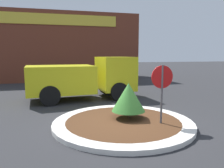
{
  "coord_description": "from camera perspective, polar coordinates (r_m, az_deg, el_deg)",
  "views": [
    {
      "loc": [
        -2.19,
        -6.9,
        2.38
      ],
      "look_at": [
        0.15,
        2.07,
        1.14
      ],
      "focal_mm": 35.0,
      "sensor_mm": 36.0,
      "label": 1
    }
  ],
  "objects": [
    {
      "name": "island_shrub",
      "position": [
        7.69,
        4.33,
        -3.43
      ],
      "size": [
        1.18,
        1.18,
        1.26
      ],
      "color": "brown",
      "rests_on": "traffic_island"
    },
    {
      "name": "stop_sign",
      "position": [
        7.22,
        12.92,
        -0.1
      ],
      "size": [
        0.75,
        0.07,
        2.06
      ],
      "color": "#4C4C51",
      "rests_on": "ground_plane"
    },
    {
      "name": "ground_plane",
      "position": [
        7.62,
        2.88,
        -10.56
      ],
      "size": [
        120.0,
        120.0,
        0.0
      ],
      "primitive_type": "plane",
      "color": "#2D2D30"
    },
    {
      "name": "storefront_building",
      "position": [
        22.58,
        -14.39,
        9.18
      ],
      "size": [
        15.08,
        6.07,
        6.16
      ],
      "color": "brown",
      "rests_on": "ground_plane"
    },
    {
      "name": "utility_truck",
      "position": [
        11.77,
        -7.47,
        1.73
      ],
      "size": [
        5.75,
        2.75,
        2.26
      ],
      "rotation": [
        0.0,
        0.0,
        0.08
      ],
      "color": "gold",
      "rests_on": "ground_plane"
    },
    {
      "name": "traffic_island",
      "position": [
        7.6,
        2.88,
        -10.05
      ],
      "size": [
        4.75,
        4.75,
        0.14
      ],
      "color": "silver",
      "rests_on": "ground_plane"
    }
  ]
}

